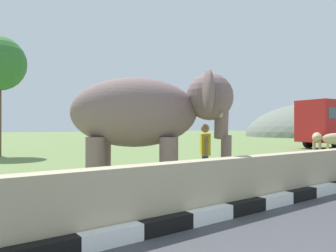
# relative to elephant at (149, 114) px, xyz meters

# --- Properties ---
(striped_curb) EXTENTS (16.20, 0.20, 0.24)m
(striped_curb) POSITION_rel_elephant_xyz_m (-2.00, -2.82, -1.77)
(striped_curb) COLOR white
(striped_curb) RESTS_ON ground_plane
(barrier_parapet) EXTENTS (28.00, 0.36, 1.00)m
(barrier_parapet) POSITION_rel_elephant_xyz_m (0.35, -2.52, -1.39)
(barrier_parapet) COLOR tan
(barrier_parapet) RESTS_ON ground_plane
(elephant) EXTENTS (3.94, 3.63, 2.90)m
(elephant) POSITION_rel_elephant_xyz_m (0.00, 0.00, 0.00)
(elephant) COLOR #796060
(elephant) RESTS_ON ground_plane
(person_handler) EXTENTS (0.45, 0.58, 1.66)m
(person_handler) POSITION_rel_elephant_xyz_m (1.61, -0.30, -0.97)
(person_handler) COLOR navy
(person_handler) RESTS_ON ground_plane
(cow_near) EXTENTS (1.89, 1.17, 1.23)m
(cow_near) POSITION_rel_elephant_xyz_m (16.63, 4.81, -1.02)
(cow_near) COLOR tan
(cow_near) RESTS_ON ground_plane
(cow_far) EXTENTS (1.40, 1.80, 1.23)m
(cow_far) POSITION_rel_elephant_xyz_m (14.70, 2.66, -1.02)
(cow_far) COLOR tan
(cow_far) RESTS_ON ground_plane
(hill_east) EXTENTS (32.78, 26.22, 12.24)m
(hill_east) POSITION_rel_elephant_xyz_m (53.35, 22.60, -1.89)
(hill_east) COLOR slate
(hill_east) RESTS_ON ground_plane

